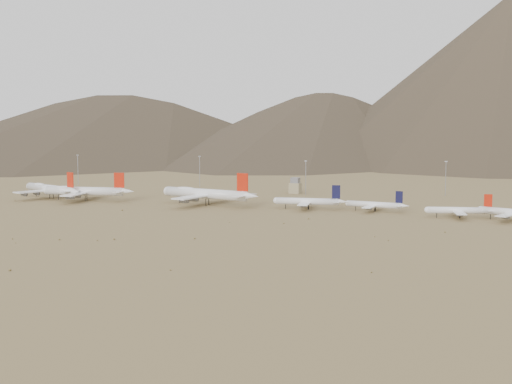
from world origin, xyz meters
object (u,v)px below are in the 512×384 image
at_px(control_tower, 295,186).
at_px(widebody_west, 51,189).
at_px(widebody_east, 206,194).
at_px(widebody_centre, 85,191).
at_px(narrowbody_b, 376,205).
at_px(narrowbody_a, 309,201).

bearing_deg(control_tower, widebody_west, -146.58).
distance_m(widebody_west, widebody_east, 119.15).
relative_size(widebody_east, control_tower, 6.20).
height_order(widebody_centre, control_tower, widebody_centre).
relative_size(narrowbody_b, control_tower, 3.36).
height_order(widebody_centre, widebody_east, widebody_east).
xyz_separation_m(narrowbody_a, control_tower, (-38.83, 85.71, 0.27)).
height_order(narrowbody_a, narrowbody_b, narrowbody_a).
bearing_deg(narrowbody_a, narrowbody_b, -3.85).
xyz_separation_m(widebody_west, widebody_centre, (30.42, -2.06, -0.06)).
height_order(widebody_centre, narrowbody_b, widebody_centre).
bearing_deg(narrowbody_b, widebody_east, -170.74).
bearing_deg(narrowbody_b, narrowbody_a, -169.44).
height_order(widebody_east, control_tower, widebody_east).
height_order(widebody_east, narrowbody_b, widebody_east).
bearing_deg(widebody_east, widebody_west, -167.26).
height_order(widebody_west, narrowbody_a, widebody_west).
bearing_deg(control_tower, widebody_east, -108.37).
bearing_deg(narrowbody_a, widebody_centre, 174.99).
bearing_deg(widebody_centre, widebody_east, -4.64).
relative_size(widebody_centre, narrowbody_b, 1.64).
height_order(widebody_centre, narrowbody_a, widebody_centre).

